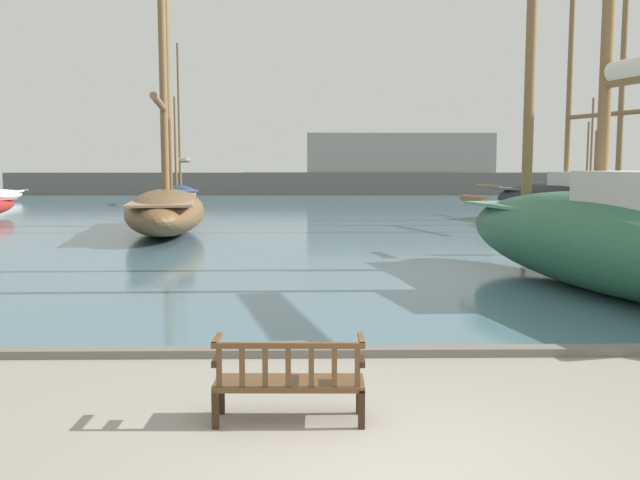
# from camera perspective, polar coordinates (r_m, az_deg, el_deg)

# --- Properties ---
(ground_plane) EXTENTS (160.00, 160.00, 0.00)m
(ground_plane) POSITION_cam_1_polar(r_m,az_deg,el_deg) (6.81, 5.87, -17.89)
(ground_plane) COLOR gray
(harbor_water) EXTENTS (100.00, 80.00, 0.08)m
(harbor_water) POSITION_cam_1_polar(r_m,az_deg,el_deg) (50.24, -0.14, 3.17)
(harbor_water) COLOR slate
(harbor_water) RESTS_ON ground
(quay_edge_kerb) EXTENTS (40.00, 0.30, 0.12)m
(quay_edge_kerb) POSITION_cam_1_polar(r_m,az_deg,el_deg) (10.41, 3.31, -8.89)
(quay_edge_kerb) COLOR slate
(quay_edge_kerb) RESTS_ON ground
(park_bench) EXTENTS (1.61, 0.55, 0.92)m
(park_bench) POSITION_cam_1_polar(r_m,az_deg,el_deg) (7.75, -2.49, -11.09)
(park_bench) COLOR #322113
(park_bench) RESTS_ON ground
(sailboat_far_starboard) EXTENTS (5.40, 11.85, 14.72)m
(sailboat_far_starboard) POSITION_cam_1_polar(r_m,az_deg,el_deg) (31.92, 19.37, 3.30)
(sailboat_far_starboard) COLOR black
(sailboat_far_starboard) RESTS_ON harbor_water
(sailboat_centre_channel) EXTENTS (3.81, 8.30, 10.19)m
(sailboat_centre_channel) POSITION_cam_1_polar(r_m,az_deg,el_deg) (47.11, -11.06, 3.82)
(sailboat_centre_channel) COLOR navy
(sailboat_centre_channel) RESTS_ON harbor_water
(sailboat_distant_harbor) EXTENTS (2.59, 6.31, 6.26)m
(sailboat_distant_harbor) POSITION_cam_1_polar(r_m,az_deg,el_deg) (43.19, 20.78, 3.08)
(sailboat_distant_harbor) COLOR maroon
(sailboat_distant_harbor) RESTS_ON harbor_water
(sailboat_outer_port) EXTENTS (4.32, 11.73, 14.65)m
(sailboat_outer_port) POSITION_cam_1_polar(r_m,az_deg,el_deg) (27.61, -12.24, 2.82)
(sailboat_outer_port) COLOR brown
(sailboat_outer_port) RESTS_ON harbor_water
(sailboat_mid_port) EXTENTS (4.96, 12.23, 13.79)m
(sailboat_mid_port) POSITION_cam_1_polar(r_m,az_deg,el_deg) (15.88, 22.05, 0.67)
(sailboat_mid_port) COLOR #2D6647
(sailboat_mid_port) RESTS_ON harbor_water
(far_breakwater) EXTENTS (50.36, 2.40, 5.08)m
(far_breakwater) POSITION_cam_1_polar(r_m,az_deg,el_deg) (58.87, 1.76, 5.25)
(far_breakwater) COLOR #66605B
(far_breakwater) RESTS_ON ground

